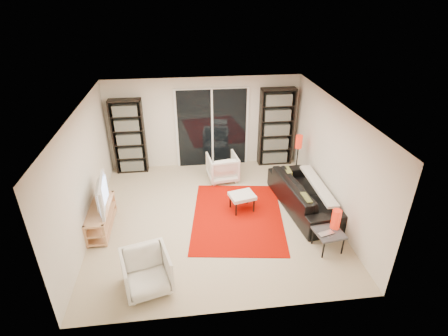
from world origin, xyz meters
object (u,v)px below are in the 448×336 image
Objects in this scene: sofa at (305,195)px; bookshelf_left at (129,137)px; armchair_front at (147,272)px; side_table at (329,234)px; tv_stand at (101,217)px; armchair_back at (222,167)px; floor_lamp at (298,147)px; ottoman at (242,197)px; bookshelf_right at (276,127)px.

bookshelf_left is at bearing 53.44° from sofa.
side_table is at bearing -5.43° from armchair_front.
tv_stand is 3.18m from armchair_back.
armchair_front is at bearing -80.79° from bookshelf_left.
tv_stand is 4.33m from sofa.
bookshelf_left is 2.52m from armchair_back.
armchair_back is 3.81m from armchair_front.
tv_stand is at bearing -161.81° from floor_lamp.
tv_stand is 2.01m from armchair_front.
armchair_back is at bearing -17.89° from bookshelf_left.
floor_lamp reaches higher than tv_stand.
armchair_back is 0.62× the size of floor_lamp.
tv_stand is 1.68× the size of armchair_front.
side_table is (1.38, -1.46, 0.01)m from ottoman.
armchair_front reaches higher than tv_stand.
bookshelf_right is 2.61m from ottoman.
bookshelf_left is 3.85m from bookshelf_right.
bookshelf_left reaches higher than armchair_back.
floor_lamp is (1.84, -0.23, 0.56)m from armchair_back.
armchair_back reaches higher than ottoman.
ottoman is at bearing -120.32° from bookshelf_right.
bookshelf_left is 3.21× the size of ottoman.
armchair_front is 1.24× the size of ottoman.
tv_stand reaches higher than ottoman.
sofa is at bearing 89.60° from side_table.
armchair_front is 3.32m from side_table.
bookshelf_right reaches higher than floor_lamp.
floor_lamp is (0.31, -0.98, -0.15)m from bookshelf_right.
bookshelf_left is at bearing 84.18° from armchair_front.
ottoman is at bearing -143.02° from floor_lamp.
tv_stand is at bearing -174.28° from ottoman.
bookshelf_left is at bearing 166.78° from floor_lamp.
armchair_back is at bearing -153.94° from bookshelf_right.
ottoman is 2.01m from side_table.
bookshelf_left is 3.47× the size of side_table.
sofa is (4.33, 0.22, 0.07)m from tv_stand.
armchair_front is at bearing -170.39° from side_table.
tv_stand is 4.80m from floor_lamp.
side_table is (1.64, -2.88, 0.02)m from armchair_back.
tv_stand is 2.96m from ottoman.
armchair_front reaches higher than sofa.
ottoman and side_table have the same top height.
floor_lamp reaches higher than armchair_back.
bookshelf_right is 1.74× the size of floor_lamp.
sofa is at bearing 131.04° from armchair_back.
floor_lamp is (3.49, 3.21, 0.56)m from armchair_front.
bookshelf_right reaches higher than side_table.
bookshelf_left is at bearing 180.00° from bookshelf_right.
armchair_front is at bearing 57.71° from armchair_back.
bookshelf_left is at bearing -24.66° from armchair_back.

